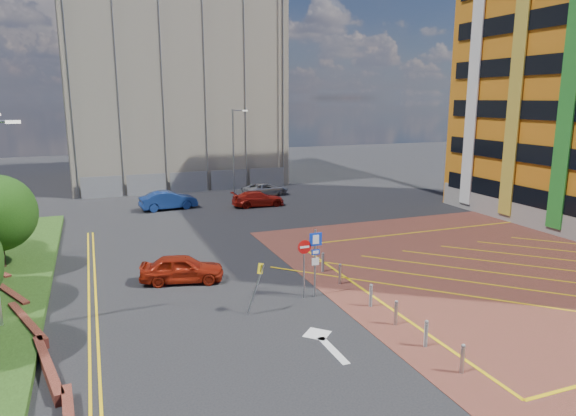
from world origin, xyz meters
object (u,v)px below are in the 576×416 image
warning_sign (257,282)px  car_red_back (258,199)px  car_red_left (182,268)px  sign_cluster (311,257)px  car_silver_back (265,189)px  car_blue_back (168,200)px  lamp_back (234,148)px

warning_sign → car_red_back: bearing=72.1°
car_red_back → car_red_left: bearing=152.0°
sign_cluster → car_silver_back: sign_cluster is taller
car_silver_back → warning_sign: bearing=149.0°
car_blue_back → car_red_back: car_blue_back is taller
car_blue_back → car_red_back: bearing=-107.7°
car_silver_back → sign_cluster: bearing=154.5°
lamp_back → car_red_back: 7.66m
sign_cluster → car_red_left: bearing=141.3°
warning_sign → car_blue_back: 22.70m
car_red_left → car_blue_back: car_blue_back is taller
car_red_left → lamp_back: bearing=-7.5°
car_blue_back → car_red_back: 7.45m
car_red_left → car_silver_back: (11.28, 20.51, -0.08)m
warning_sign → car_silver_back: size_ratio=0.51×
car_red_left → warning_sign: bearing=-141.2°
car_red_left → car_blue_back: size_ratio=0.89×
car_red_left → car_blue_back: bearing=7.9°
lamp_back → car_red_back: lamp_back is taller
sign_cluster → car_red_left: (-5.20, 4.17, -1.26)m
car_blue_back → car_silver_back: 9.84m
lamp_back → sign_cluster: bearing=-98.0°
car_red_left → car_red_back: (9.17, 16.16, -0.05)m
lamp_back → car_blue_back: 9.52m
warning_sign → car_red_back: (6.83, 21.20, -0.78)m
lamp_back → car_red_back: bearing=-88.4°
lamp_back → car_blue_back: bearing=-143.8°
sign_cluster → car_silver_back: size_ratio=0.73×
sign_cluster → warning_sign: size_ratio=1.43×
lamp_back → car_red_left: lamp_back is taller
car_red_back → car_silver_back: bearing=-24.4°
lamp_back → warning_sign: bearing=-103.4°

